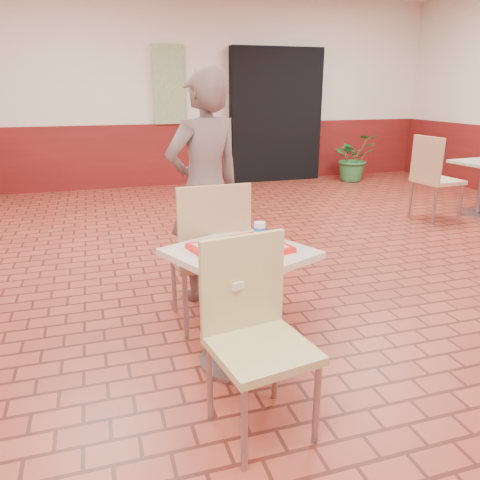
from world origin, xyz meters
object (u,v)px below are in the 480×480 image
object	(u,v)px
chair_main_front	(254,327)
chair_second_left	(433,174)
ring_donut	(225,241)
long_john_donut	(251,245)
main_table	(240,289)
paper_cup	(260,229)
customer	(205,189)
potted_plant	(354,157)
serving_tray	(240,248)
chair_main_back	(210,249)

from	to	relation	value
chair_main_front	chair_second_left	distance (m)	4.30
chair_main_front	ring_donut	distance (m)	0.60
long_john_donut	main_table	bearing A→B (deg)	121.46
chair_second_left	paper_cup	bearing A→B (deg)	121.32
customer	potted_plant	distance (m)	5.29
ring_donut	chair_second_left	world-z (taller)	chair_second_left
serving_tray	paper_cup	distance (m)	0.20
main_table	chair_second_left	bearing A→B (deg)	36.34
serving_tray	chair_second_left	size ratio (longest dim) A/B	0.48
chair_second_left	potted_plant	size ratio (longest dim) A/B	1.25
main_table	chair_main_back	xyz separation A→B (m)	(-0.06, 0.48, 0.09)
chair_main_back	chair_second_left	distance (m)	3.69
chair_main_back	serving_tray	distance (m)	0.51
ring_donut	chair_main_front	bearing A→B (deg)	-91.78
paper_cup	chair_main_front	bearing A→B (deg)	-111.48
chair_main_front	serving_tray	xyz separation A→B (m)	(0.09, 0.51, 0.20)
chair_second_left	potted_plant	distance (m)	2.61
chair_main_back	customer	xyz separation A→B (m)	(0.09, 0.51, 0.29)
paper_cup	potted_plant	bearing A→B (deg)	54.25
potted_plant	chair_second_left	bearing A→B (deg)	-99.68
customer	paper_cup	bearing A→B (deg)	78.93
main_table	serving_tray	world-z (taller)	serving_tray
chair_main_front	customer	distance (m)	1.54
chair_main_front	chair_second_left	size ratio (longest dim) A/B	0.90
customer	long_john_donut	size ratio (longest dim) A/B	12.23
main_table	chair_main_front	distance (m)	0.52
long_john_donut	potted_plant	size ratio (longest dim) A/B	0.17
long_john_donut	customer	bearing A→B (deg)	90.00
serving_tray	paper_cup	world-z (taller)	paper_cup
chair_main_front	paper_cup	world-z (taller)	chair_main_front
main_table	ring_donut	xyz separation A→B (m)	(-0.08, 0.04, 0.28)
main_table	serving_tray	xyz separation A→B (m)	(0.00, 0.00, 0.24)
chair_main_back	long_john_donut	xyz separation A→B (m)	(0.09, -0.54, 0.19)
serving_tray	ring_donut	bearing A→B (deg)	153.06
serving_tray	long_john_donut	distance (m)	0.08
chair_main_front	paper_cup	distance (m)	0.73
long_john_donut	serving_tray	bearing A→B (deg)	121.46
potted_plant	long_john_donut	bearing A→B (deg)	-125.63
main_table	long_john_donut	xyz separation A→B (m)	(0.04, -0.06, 0.28)
paper_cup	potted_plant	distance (m)	5.88
chair_main_front	ring_donut	xyz separation A→B (m)	(0.02, 0.55, 0.24)
long_john_donut	paper_cup	world-z (taller)	paper_cup
chair_second_left	long_john_donut	bearing A→B (deg)	122.47
chair_main_back	chair_second_left	world-z (taller)	chair_second_left
chair_main_back	paper_cup	xyz separation A→B (m)	(0.21, -0.36, 0.22)
chair_main_back	customer	world-z (taller)	customer
potted_plant	main_table	bearing A→B (deg)	-126.29
chair_main_back	ring_donut	distance (m)	0.48
chair_main_front	ring_donut	size ratio (longest dim) A/B	8.08
chair_main_front	serving_tray	bearing A→B (deg)	70.48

